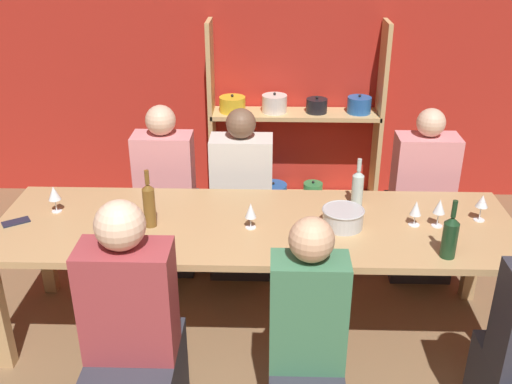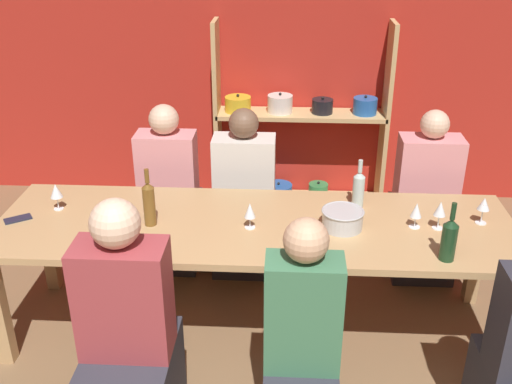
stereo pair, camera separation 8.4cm
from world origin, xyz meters
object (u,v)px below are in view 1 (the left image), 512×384
Objects in this scene: wine_glass_red_b at (439,207)px; person_far_a at (167,207)px; shelf_unit at (290,139)px; mixing_bowl at (343,217)px; wine_glass_empty_c at (416,209)px; person_far_b at (242,210)px; wine_glass_empty_d at (101,231)px; person_far_c at (419,212)px; wine_glass_empty_b at (54,194)px; wine_bottle_green at (358,187)px; wine_glass_empty_a at (251,211)px; wine_glass_red_a at (482,202)px; person_near_a at (306,356)px; cell_phone at (16,222)px; person_near_c at (134,353)px; wine_bottle_amber at (450,236)px; dining_table at (255,234)px; wine_bottle_dark at (149,204)px.

wine_glass_red_b is 0.14× the size of person_far_a.
shelf_unit is 6.55× the size of mixing_bowl.
person_far_b is (-1.02, 0.77, -0.42)m from wine_glass_empty_c.
wine_glass_empty_d is at bearing -115.96° from shelf_unit.
wine_glass_red_b is at bearing 145.96° from person_far_b.
person_far_c reaches higher than person_far_b.
person_far_b is (1.06, 0.66, -0.43)m from wine_glass_empty_b.
wine_glass_empty_b is at bearing -175.65° from wine_bottle_green.
wine_bottle_green reaches higher than wine_glass_empty_c.
wine_glass_empty_a reaches higher than wine_glass_empty_c.
wine_glass_red_a is 0.95× the size of wine_glass_empty_d.
wine_glass_red_b is at bearing 2.80° from wine_glass_empty_a.
wine_glass_red_a is at bearing 39.47° from person_near_a.
wine_glass_empty_a is at bearing -0.80° from cell_phone.
wine_bottle_green is 1.51m from wine_glass_empty_d.
person_near_c is at bearing -42.91° from cell_phone.
wine_bottle_amber is 0.27× the size of person_near_a.
wine_bottle_green is (0.60, 0.25, 0.19)m from dining_table.
person_near_a is 1.00× the size of person_far_a.
wine_bottle_green is at bearing 8.15° from cell_phone.
wine_bottle_dark is 1.62m from wine_bottle_amber.
wine_glass_empty_a is (-1.03, 0.28, -0.02)m from wine_bottle_amber.
wine_glass_red_b is 0.14× the size of person_far_b.
wine_bottle_amber is 1.93× the size of wine_glass_red_b.
person_near_a reaches higher than person_far_b.
person_near_a is (1.06, -0.45, -0.41)m from wine_glass_empty_d.
person_near_c reaches higher than wine_glass_empty_a.
wine_glass_empty_a reaches higher than cell_phone.
dining_table is at bearing 55.31° from person_near_c.
wine_bottle_green is at bearing 4.35° from wine_glass_empty_b.
wine_bottle_amber is 1.80m from wine_glass_empty_d.
shelf_unit is at bearing -131.40° from person_far_a.
person_far_c is (0.87, 1.54, -0.01)m from person_near_a.
wine_bottle_amber reaches higher than wine_glass_empty_a.
mixing_bowl is at bearing -112.26° from wine_bottle_green.
wine_glass_red_a is 0.27m from wine_glass_red_b.
shelf_unit is at bearing 103.23° from wine_bottle_green.
wine_glass_empty_c is (0.90, 0.01, 0.18)m from dining_table.
shelf_unit is at bearing 113.65° from wine_glass_red_b.
person_far_b reaches higher than wine_glass_red_a.
wine_glass_red_b is 1.81m from person_near_c.
dining_table is 12.40× the size of mixing_bowl.
person_far_a is at bearing 127.05° from wine_glass_empty_a.
shelf_unit reaches higher than person_far_c.
dining_table is 0.99m from person_near_c.
dining_table is 1.38m from cell_phone.
person_far_a is 1.79m from person_far_c.
person_near_c is at bearing -143.50° from mixing_bowl.
wine_glass_empty_c is 2.28m from cell_phone.
wine_glass_empty_d is at bearing 29.34° from person_far_c.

